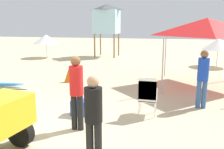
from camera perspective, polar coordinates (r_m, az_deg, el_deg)
The scene contains 11 objects.
ground at distance 5.72m, azimuth -17.42°, elevation -14.12°, with size 80.00×80.00×0.00m, color beige.
stacked_plastic_chairs at distance 6.44m, azimuth 8.69°, elevation -4.53°, with size 0.48×0.48×1.11m.
lifeguard_near_left at distance 7.41m, azimuth 21.24°, elevation -0.15°, with size 0.32×0.32×1.76m.
lifeguard_near_right at distance 5.51m, azimuth -8.65°, elevation -3.25°, with size 0.32×0.32×1.78m.
lifeguard_far_right at distance 4.19m, azimuth -4.53°, elevation -9.56°, with size 0.32×0.32×1.62m.
popup_canopy at distance 10.08m, azimuth 22.11°, elevation 10.68°, with size 3.22×3.22×2.75m.
lifeguard_tower at distance 18.83m, azimuth -1.26°, elevation 13.39°, with size 1.98×1.98×4.07m.
beach_umbrella_left at distance 15.43m, azimuth 24.47°, elevation 6.76°, with size 1.96×1.96×1.71m.
beach_umbrella_mid at distance 18.79m, azimuth -15.74°, elevation 8.30°, with size 2.01×2.01×1.78m.
traffic_cone_near at distance 10.48m, azimuth -10.46°, elevation -0.20°, with size 0.42×0.42×0.60m, color orange.
cooler_box at distance 6.67m, azimuth -7.81°, elevation -7.90°, with size 0.44×0.35×0.42m, color blue.
Camera 1 is at (2.82, -4.33, 2.46)m, focal length 37.57 mm.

